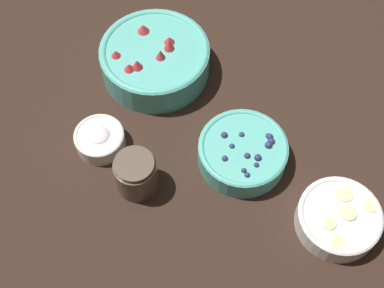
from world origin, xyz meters
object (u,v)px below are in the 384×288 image
object	(u,v)px
bowl_bananas	(339,218)
bowl_cream	(100,139)
bowl_strawberries	(155,58)
bowl_blueberries	(244,152)
jar_chocolate	(136,175)

from	to	relation	value
bowl_bananas	bowl_cream	world-z (taller)	bowl_bananas
bowl_strawberries	bowl_blueberries	size ratio (longest dim) A/B	1.34
bowl_blueberries	bowl_cream	distance (m)	0.30
bowl_strawberries	bowl_cream	world-z (taller)	bowl_strawberries
bowl_bananas	jar_chocolate	size ratio (longest dim) A/B	1.78
bowl_blueberries	bowl_bananas	bearing A→B (deg)	173.88
bowl_blueberries	jar_chocolate	distance (m)	0.22
bowl_blueberries	jar_chocolate	size ratio (longest dim) A/B	2.02
bowl_bananas	bowl_cream	bearing A→B (deg)	12.42
bowl_cream	jar_chocolate	world-z (taller)	jar_chocolate
bowl_blueberries	jar_chocolate	bearing A→B (deg)	47.78
bowl_strawberries	bowl_bananas	size ratio (longest dim) A/B	1.52
jar_chocolate	bowl_cream	bearing A→B (deg)	-15.18
bowl_bananas	bowl_cream	size ratio (longest dim) A/B	1.54
bowl_blueberries	bowl_cream	bearing A→B (deg)	26.19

